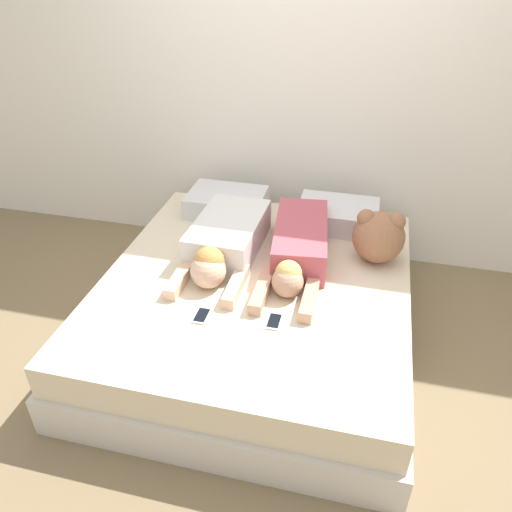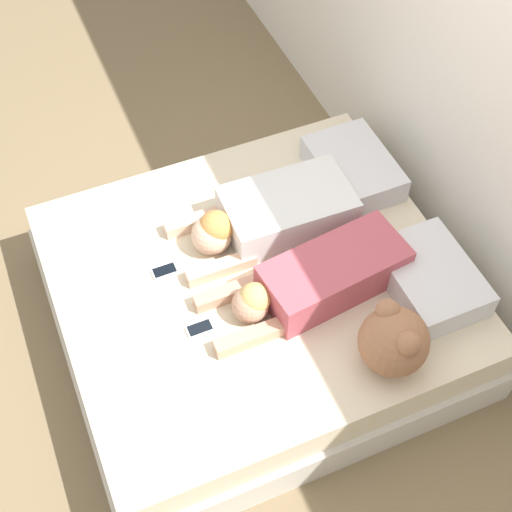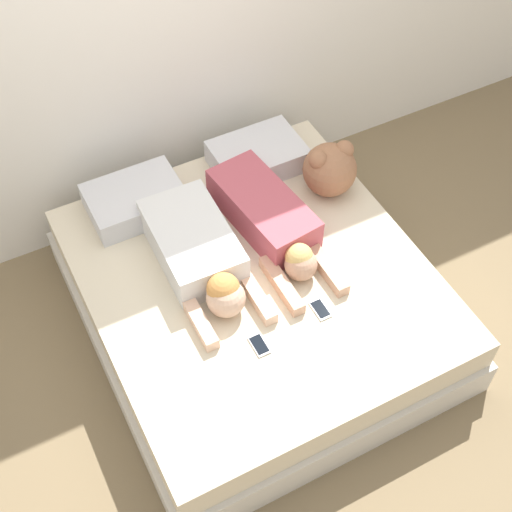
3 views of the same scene
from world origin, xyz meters
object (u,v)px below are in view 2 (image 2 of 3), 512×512
Objects in this scene: person_right at (316,280)px; cell_phone_left at (165,271)px; cell_phone_right at (200,328)px; bed at (256,300)px; pillow_head_left at (353,168)px; pillow_head_right at (430,278)px; person_left at (269,216)px; plush_toy at (394,340)px.

person_right reaches higher than cell_phone_left.
person_right is 0.59m from cell_phone_right.
bed is 15.20× the size of cell_phone_left.
pillow_head_left is 1.00× the size of pillow_head_right.
plush_toy is at bearing 11.77° from person_left.
cell_phone_left is at bearing -115.48° from bed.
cell_phone_right is 0.89m from plush_toy.
cell_phone_right is 0.39× the size of plush_toy.
pillow_head_left is at bearing 180.00° from pillow_head_right.
plush_toy reaches higher than cell_phone_right.
plush_toy is (0.46, 0.15, 0.07)m from person_right.
person_right is (0.60, -0.52, 0.02)m from pillow_head_left.
person_right is at bearing -109.99° from pillow_head_right.
person_left is at bearing -168.23° from plush_toy.
person_left is 0.45m from person_right.
plush_toy is (0.27, -0.37, 0.09)m from pillow_head_right.
person_right is 7.87× the size of cell_phone_right.
person_left is at bearing 144.02° from bed.
bed is 1.93× the size of person_right.
pillow_head_left is at bearing 139.27° from person_right.
bed is at bearing 117.02° from cell_phone_right.
cell_phone_left is 1.00× the size of cell_phone_right.
pillow_head_right is 0.85m from person_left.
bed is at bearing -118.17° from pillow_head_right.
bed is 0.88m from pillow_head_left.
person_right reaches higher than bed.
pillow_head_left is 0.79m from pillow_head_right.
pillow_head_left is 1.62× the size of plush_toy.
person_right reaches higher than pillow_head_right.
bed is 0.88m from pillow_head_right.
cell_phone_right is at bearing -123.56° from plush_toy.
pillow_head_right is at bearing 0.00° from pillow_head_left.
person_left reaches higher than pillow_head_left.
bed is 2.12× the size of person_left.
person_left is 0.69m from cell_phone_right.
person_left reaches higher than bed.
person_left is 0.91× the size of person_right.
person_left is at bearing 94.74° from cell_phone_left.
bed is at bearing -151.30° from plush_toy.
pillow_head_right is 4.10× the size of cell_phone_left.
person_right is 0.75m from cell_phone_left.
person_left is 0.93m from plush_toy.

